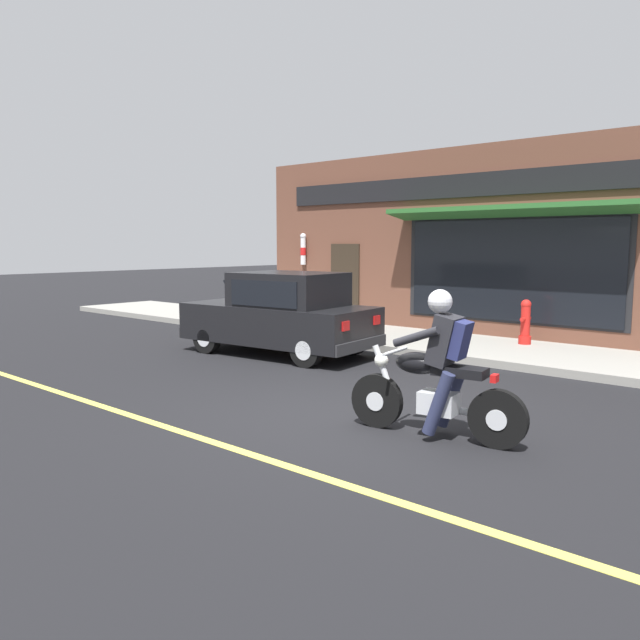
{
  "coord_description": "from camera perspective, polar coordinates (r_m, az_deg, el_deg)",
  "views": [
    {
      "loc": [
        -5.9,
        -4.59,
        2.1
      ],
      "look_at": [
        1.19,
        1.58,
        0.95
      ],
      "focal_mm": 35.0,
      "sensor_mm": 36.0,
      "label": 1
    }
  ],
  "objects": [
    {
      "name": "ground_plane",
      "position": [
        7.76,
        3.08,
        -8.73
      ],
      "size": [
        80.0,
        80.0,
        0.0
      ],
      "primitive_type": "plane",
      "color": "black"
    },
    {
      "name": "fire_hydrant",
      "position": [
        12.86,
        18.27,
        -0.2
      ],
      "size": [
        0.36,
        0.24,
        0.88
      ],
      "color": "red",
      "rests_on": "sidewalk_curb"
    },
    {
      "name": "sidewalk_curb",
      "position": [
        13.58,
        6.58,
        -1.66
      ],
      "size": [
        2.6,
        22.0,
        0.14
      ],
      "primitive_type": "cube",
      "color": "gray",
      "rests_on": "ground"
    },
    {
      "name": "car_hatchback",
      "position": [
        11.83,
        -3.57,
        0.49
      ],
      "size": [
        1.98,
        3.91,
        1.57
      ],
      "color": "black",
      "rests_on": "ground"
    },
    {
      "name": "storefront_building",
      "position": [
        14.36,
        12.55,
        6.85
      ],
      "size": [
        1.25,
        10.93,
        4.2
      ],
      "color": "brown",
      "rests_on": "ground"
    },
    {
      "name": "motorcycle_with_rider",
      "position": [
        6.87,
        10.63,
        -5.09
      ],
      "size": [
        0.65,
        2.01,
        1.62
      ],
      "color": "black",
      "rests_on": "ground"
    },
    {
      "name": "lane_stripe",
      "position": [
        8.87,
        -20.16,
        -7.12
      ],
      "size": [
        0.12,
        19.8,
        0.01
      ],
      "primitive_type": "cube",
      "color": "#D1C64C",
      "rests_on": "ground"
    }
  ]
}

